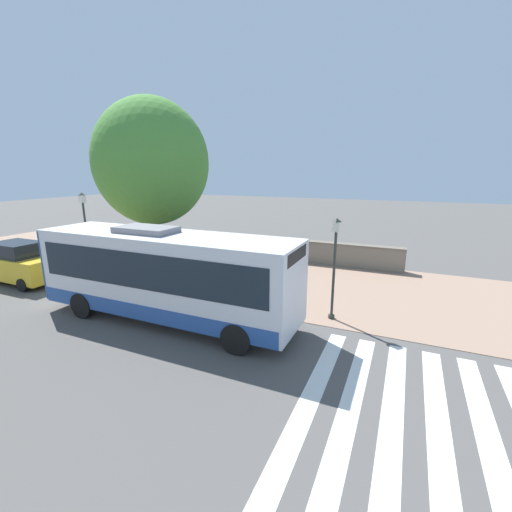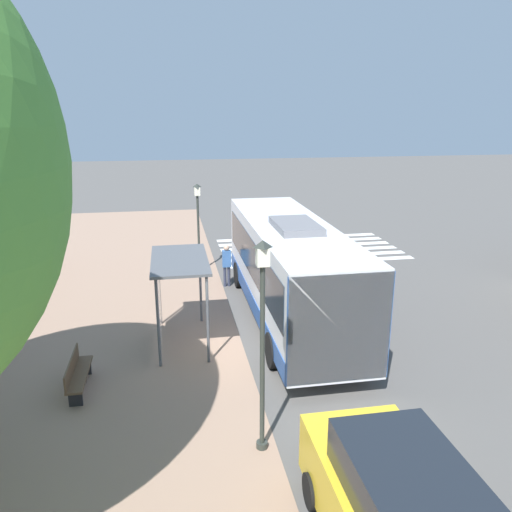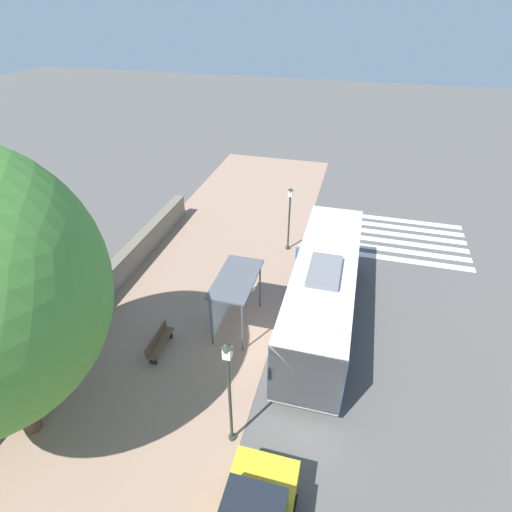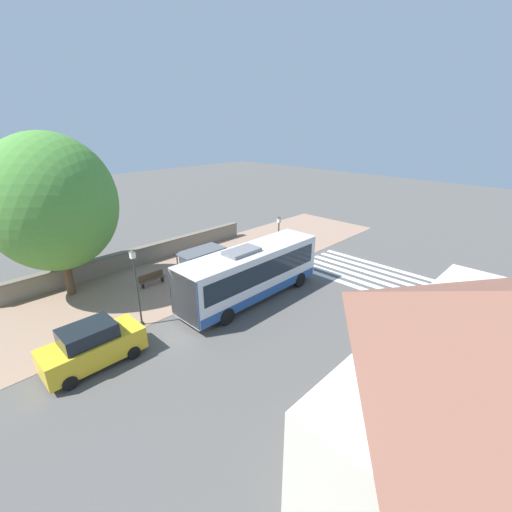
# 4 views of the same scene
# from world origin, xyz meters

# --- Properties ---
(ground_plane) EXTENTS (120.00, 120.00, 0.00)m
(ground_plane) POSITION_xyz_m (0.00, 0.00, 0.00)
(ground_plane) COLOR #514F4C
(ground_plane) RESTS_ON ground
(sidewalk_plaza) EXTENTS (9.00, 44.00, 0.02)m
(sidewalk_plaza) POSITION_xyz_m (-4.50, 0.00, 0.01)
(sidewalk_plaza) COLOR #937560
(sidewalk_plaza) RESTS_ON ground
(crosswalk_stripes) EXTENTS (9.00, 5.25, 0.01)m
(crosswalk_stripes) POSITION_xyz_m (5.00, 10.47, 0.00)
(crosswalk_stripes) COLOR silver
(crosswalk_stripes) RESTS_ON ground
(stone_wall) EXTENTS (0.60, 20.00, 1.39)m
(stone_wall) POSITION_xyz_m (-8.55, 0.00, 0.70)
(stone_wall) COLOR slate
(stone_wall) RESTS_ON ground
(bus) EXTENTS (2.65, 10.08, 3.53)m
(bus) POSITION_xyz_m (1.82, 1.87, 1.83)
(bus) COLOR silver
(bus) RESTS_ON ground
(bus_shelter) EXTENTS (1.64, 3.18, 2.66)m
(bus_shelter) POSITION_xyz_m (-1.92, 0.76, 2.19)
(bus_shelter) COLOR #515459
(bus_shelter) RESTS_ON ground
(pedestrian) EXTENTS (0.34, 0.23, 1.72)m
(pedestrian) POSITION_xyz_m (0.17, 5.55, 1.01)
(pedestrian) COLOR #2D3347
(pedestrian) RESTS_ON ground
(bench) EXTENTS (0.40, 1.88, 0.88)m
(bench) POSITION_xyz_m (-4.47, -1.56, 0.48)
(bench) COLOR brown
(bench) RESTS_ON ground
(street_lamp_near) EXTENTS (0.28, 0.28, 3.88)m
(street_lamp_near) POSITION_xyz_m (-0.79, 7.56, 2.32)
(street_lamp_near) COLOR #2D332D
(street_lamp_near) RESTS_ON ground
(street_lamp_far) EXTENTS (0.28, 0.28, 4.52)m
(street_lamp_far) POSITION_xyz_m (-0.32, -4.60, 2.67)
(street_lamp_far) COLOR #2D332D
(street_lamp_far) RESTS_ON ground
(shade_tree) EXTENTS (7.49, 7.49, 10.20)m
(shade_tree) POSITION_xyz_m (-7.10, -5.98, 6.07)
(shade_tree) COLOR brown
(shade_tree) RESTS_ON ground
(parked_car_behind_bus) EXTENTS (2.01, 4.41, 2.07)m
(parked_car_behind_bus) POSITION_xyz_m (1.17, -7.77, 1.00)
(parked_car_behind_bus) COLOR gold
(parked_car_behind_bus) RESTS_ON ground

